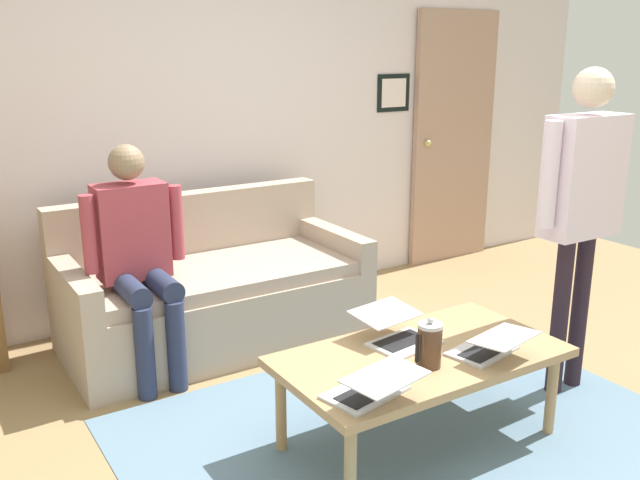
# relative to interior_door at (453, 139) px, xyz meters

# --- Properties ---
(ground_plane) EXTENTS (7.68, 7.68, 0.00)m
(ground_plane) POSITION_rel_interior_door_xyz_m (2.19, 2.11, -1.02)
(ground_plane) COLOR #93764D
(area_rug) EXTENTS (2.55, 2.21, 0.01)m
(area_rug) POSITION_rel_interior_door_xyz_m (2.09, 2.21, -1.02)
(area_rug) COLOR slate
(area_rug) RESTS_ON ground_plane
(back_wall) EXTENTS (7.04, 0.11, 2.70)m
(back_wall) POSITION_rel_interior_door_xyz_m (2.19, -0.09, 0.33)
(back_wall) COLOR silver
(back_wall) RESTS_ON ground_plane
(interior_door) EXTENTS (0.82, 0.09, 2.05)m
(interior_door) POSITION_rel_interior_door_xyz_m (0.00, 0.00, 0.00)
(interior_door) COLOR tan
(interior_door) RESTS_ON ground_plane
(couch) EXTENTS (1.79, 0.88, 0.88)m
(couch) POSITION_rel_interior_door_xyz_m (2.42, 0.54, -0.72)
(couch) COLOR tan
(couch) RESTS_ON ground_plane
(coffee_table) EXTENTS (1.29, 0.70, 0.45)m
(coffee_table) POSITION_rel_interior_door_xyz_m (2.09, 2.11, -0.62)
(coffee_table) COLOR #A78458
(coffee_table) RESTS_ON ground_plane
(laptop_left) EXTENTS (0.38, 0.37, 0.12)m
(laptop_left) POSITION_rel_interior_door_xyz_m (2.52, 2.32, -0.53)
(laptop_left) COLOR silver
(laptop_left) RESTS_ON coffee_table
(laptop_center) EXTENTS (0.35, 0.38, 0.13)m
(laptop_center) POSITION_rel_interior_door_xyz_m (2.11, 1.96, -0.53)
(laptop_center) COLOR silver
(laptop_center) RESTS_ON coffee_table
(laptop_right) EXTENTS (0.36, 0.36, 0.12)m
(laptop_right) POSITION_rel_interior_door_xyz_m (1.85, 2.29, -0.54)
(laptop_right) COLOR silver
(laptop_right) RESTS_ON coffee_table
(french_press) EXTENTS (0.13, 0.11, 0.23)m
(french_press) POSITION_rel_interior_door_xyz_m (2.15, 2.23, -0.48)
(french_press) COLOR #4C3323
(french_press) RESTS_ON coffee_table
(person_standing) EXTENTS (0.59, 0.20, 1.68)m
(person_standing) POSITION_rel_interior_door_xyz_m (1.09, 2.12, 0.05)
(person_standing) COLOR #281C26
(person_standing) RESTS_ON ground_plane
(person_seated) EXTENTS (0.55, 0.51, 1.28)m
(person_seated) POSITION_rel_interior_door_xyz_m (2.94, 0.76, -0.30)
(person_seated) COLOR #262D48
(person_seated) RESTS_ON ground_plane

